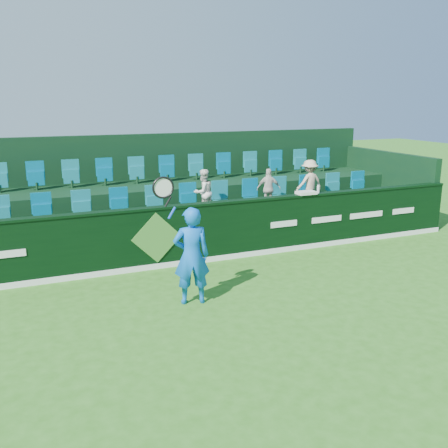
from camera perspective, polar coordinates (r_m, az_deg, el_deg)
name	(u,v)px	position (r m, az deg, el deg)	size (l,w,h in m)	color
ground	(229,350)	(7.54, 0.63, -14.23)	(60.00, 60.00, 0.00)	#2C6A19
sponsor_hoarding	(155,238)	(10.82, -7.84, -1.56)	(16.00, 0.25, 1.35)	black
stand_tier_front	(143,237)	(11.92, -9.21, -1.50)	(16.00, 2.00, 0.80)	black
stand_tier_back	(126,211)	(13.66, -11.18, 1.52)	(16.00, 1.80, 1.30)	black
stand_rear	(121,187)	(13.98, -11.67, 4.15)	(16.00, 4.10, 2.60)	black
seat_row_front	(138,205)	(12.14, -9.79, 2.16)	(13.50, 0.50, 0.60)	#13747F
seat_row_back	(122,174)	(13.78, -11.63, 5.62)	(13.50, 0.50, 0.60)	#13747F
tennis_player	(191,255)	(8.84, -3.78, -3.56)	(1.12, 0.54, 2.42)	blue
spectator_left	(203,192)	(12.16, -2.38, 3.64)	(0.55, 0.43, 1.12)	white
spectator_middle	(269,189)	(12.90, 5.13, 4.03)	(0.61, 0.25, 1.04)	beige
spectator_right	(309,183)	(13.49, 9.73, 4.69)	(0.78, 0.45, 1.21)	#CFB692
towel	(306,193)	(12.14, 9.36, 3.55)	(0.45, 0.30, 0.07)	silver
drinks_bottle	(318,189)	(12.31, 10.72, 3.96)	(0.06, 0.06, 0.20)	silver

